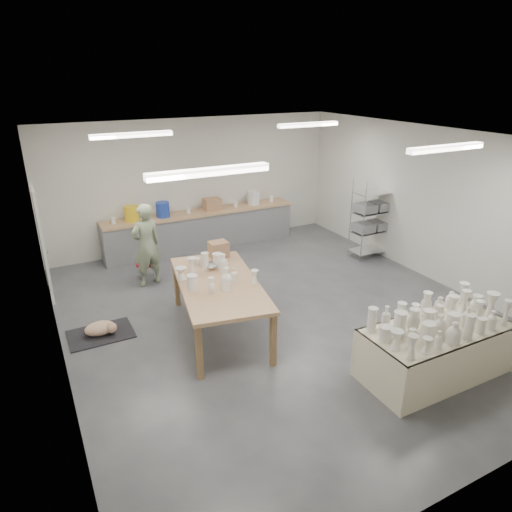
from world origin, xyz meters
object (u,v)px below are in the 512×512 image
drying_table (435,347)px  red_stool (145,265)px  potter (146,245)px  work_table (217,279)px

drying_table → red_stool: size_ratio=4.95×
potter → red_stool: potter is taller
work_table → red_stool: work_table is taller
drying_table → potter: size_ratio=1.26×
red_stool → drying_table: bearing=-61.4°
red_stool → work_table: bearing=-77.4°
drying_table → work_table: work_table is taller
work_table → potter: (-0.55, 2.20, -0.06)m
work_table → potter: size_ratio=1.56×
work_table → red_stool: size_ratio=6.10×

